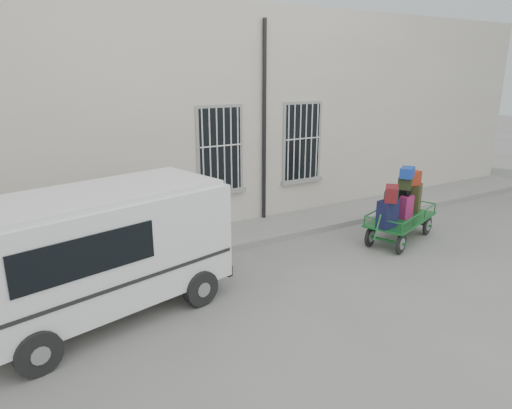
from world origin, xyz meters
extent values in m
plane|color=slate|center=(0.00, 0.00, 0.00)|extent=(80.00, 80.00, 0.00)
cube|color=#C0B3A3|center=(0.00, 5.50, 3.00)|extent=(24.00, 5.00, 6.00)
cylinder|color=black|center=(0.95, 2.92, 2.80)|extent=(0.11, 0.11, 5.60)
cube|color=black|center=(-0.40, 2.98, 2.25)|extent=(1.20, 0.08, 2.20)
cube|color=gray|center=(-0.40, 2.96, 1.09)|extent=(1.45, 0.22, 0.12)
cube|color=black|center=(2.30, 2.98, 2.25)|extent=(1.20, 0.08, 2.20)
cube|color=gray|center=(2.30, 2.96, 1.09)|extent=(1.45, 0.22, 0.12)
cube|color=gray|center=(0.00, 2.20, 0.07)|extent=(24.00, 1.70, 0.15)
cylinder|color=black|center=(2.52, -0.84, 0.26)|extent=(0.51, 0.24, 0.52)
cylinder|color=gray|center=(2.52, -0.84, 0.26)|extent=(0.30, 0.19, 0.29)
cylinder|color=black|center=(2.25, -0.09, 0.26)|extent=(0.51, 0.24, 0.52)
cylinder|color=gray|center=(2.25, -0.09, 0.26)|extent=(0.30, 0.19, 0.29)
cylinder|color=black|center=(4.19, -0.23, 0.26)|extent=(0.51, 0.24, 0.52)
cylinder|color=gray|center=(4.19, -0.23, 0.26)|extent=(0.30, 0.19, 0.29)
cylinder|color=black|center=(3.92, 0.51, 0.26)|extent=(0.51, 0.24, 0.52)
cylinder|color=gray|center=(3.92, 0.51, 0.26)|extent=(0.30, 0.19, 0.29)
cube|color=#166428|center=(3.22, -0.16, 0.58)|extent=(2.52, 1.77, 0.05)
cylinder|color=#166428|center=(1.89, -0.64, 0.73)|extent=(0.30, 0.14, 0.59)
cube|color=#111333|center=(2.38, -0.46, 0.94)|extent=(0.57, 0.38, 0.68)
cube|color=black|center=(2.38, -0.46, 1.29)|extent=(0.25, 0.21, 0.03)
cube|color=#0E2E34|center=(2.78, -0.18, 1.01)|extent=(0.56, 0.47, 0.82)
cube|color=black|center=(2.78, -0.18, 1.44)|extent=(0.23, 0.18, 0.03)
cube|color=#8F1A51|center=(3.33, -0.20, 0.90)|extent=(0.40, 0.28, 0.59)
cube|color=black|center=(3.33, -0.20, 1.21)|extent=(0.17, 0.15, 0.03)
cube|color=black|center=(3.64, 0.16, 0.99)|extent=(0.46, 0.36, 0.77)
cube|color=black|center=(3.64, 0.16, 1.39)|extent=(0.19, 0.17, 0.03)
cube|color=#36351B|center=(4.04, 0.13, 0.98)|extent=(0.50, 0.45, 0.75)
cube|color=black|center=(4.04, 0.13, 1.37)|extent=(0.20, 0.19, 0.03)
cube|color=#4F120F|center=(2.41, -0.51, 1.46)|extent=(0.60, 0.58, 0.36)
cube|color=black|center=(3.34, -0.09, 1.53)|extent=(0.56, 0.53, 0.31)
cube|color=maroon|center=(3.84, 0.16, 1.54)|extent=(0.46, 0.32, 0.38)
cube|color=#162798|center=(3.29, -0.17, 1.81)|extent=(0.57, 0.51, 0.25)
cube|color=white|center=(-4.32, -0.10, 1.30)|extent=(4.79, 2.91, 1.83)
cube|color=white|center=(-4.32, -0.10, 2.25)|extent=(4.56, 2.71, 0.10)
cube|color=black|center=(-4.69, -1.19, 1.60)|extent=(2.18, 0.56, 0.63)
cube|color=black|center=(-2.14, 0.41, 1.60)|extent=(0.37, 1.39, 0.56)
cube|color=black|center=(-2.15, 0.41, 0.44)|extent=(0.53, 1.85, 0.22)
cube|color=white|center=(-2.11, 0.42, 0.67)|extent=(0.13, 0.42, 0.12)
cylinder|color=black|center=(-5.54, -1.35, 0.35)|extent=(0.72, 0.38, 0.69)
cylinder|color=black|center=(-2.67, -0.67, 0.35)|extent=(0.72, 0.38, 0.69)
cylinder|color=black|center=(-3.10, 1.14, 0.35)|extent=(0.72, 0.38, 0.69)
camera|label=1|loc=(-5.75, -7.89, 4.24)|focal=32.00mm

